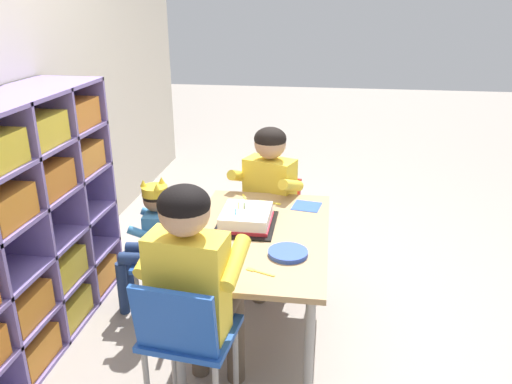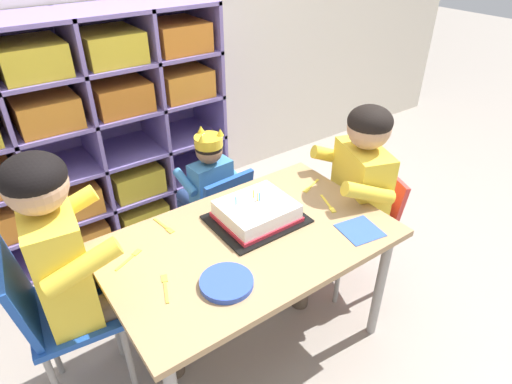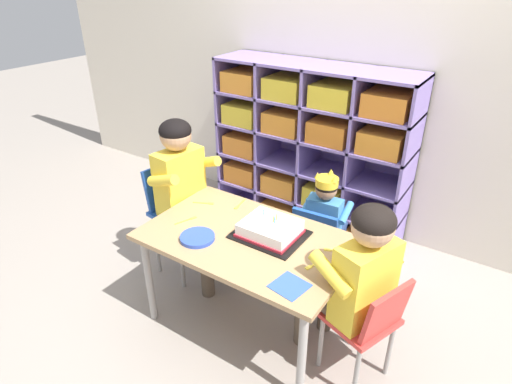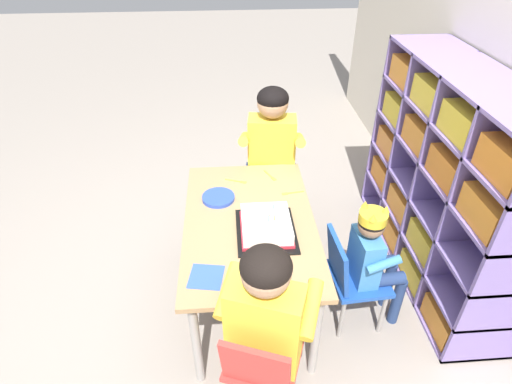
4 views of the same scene
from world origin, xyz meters
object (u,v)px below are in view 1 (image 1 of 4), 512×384
Objects in this scene: classroom_chair_guest_side at (273,218)px; fork_near_child_seat at (197,251)px; adult_helper_seated at (194,277)px; paper_plate_stack at (288,253)px; fork_at_table_front_edge at (271,203)px; fork_near_cake_tray at (209,273)px; birthday_cake_on_tray at (246,219)px; guest_at_table_side at (265,192)px; fork_by_napkin at (258,272)px; classroom_chair_blue at (170,255)px; fork_beside_plate_stack at (245,199)px; classroom_chair_adult_side at (186,338)px; child_with_crown at (150,232)px; activity_table at (259,245)px.

classroom_chair_guest_side is 0.98m from fork_near_child_seat.
adult_helper_seated reaches higher than paper_plate_stack.
fork_at_table_front_edge is 1.11× the size of fork_near_cake_tray.
birthday_cake_on_tray is (-0.60, 0.07, 0.26)m from classroom_chair_guest_side.
paper_plate_stack is 1.51× the size of fork_near_cake_tray.
classroom_chair_guest_side is 5.26× the size of fork_near_cake_tray.
paper_plate_stack is 1.36× the size of fork_at_table_front_edge.
fork_by_napkin is at bearing -64.20° from guest_at_table_side.
paper_plate_stack is at bearing 56.81° from classroom_chair_blue.
paper_plate_stack is 0.71m from fork_beside_plate_stack.
fork_near_cake_tray is (0.27, -0.04, 0.13)m from classroom_chair_adult_side.
fork_near_cake_tray is at bearing -77.35° from classroom_chair_guest_side.
birthday_cake_on_tray is 1.99× the size of paper_plate_stack.
adult_helper_seated reaches higher than child_with_crown.
classroom_chair_guest_side is 1.14m from fork_near_cake_tray.
fork_at_table_front_edge is (0.31, -0.09, -0.03)m from birthday_cake_on_tray.
fork_near_cake_tray is at bearing 109.78° from fork_near_child_seat.
classroom_chair_guest_side reaches higher than paper_plate_stack.
adult_helper_seated is 8.94× the size of fork_near_cake_tray.
classroom_chair_guest_side is (0.51, -0.52, 0.04)m from classroom_chair_blue.
child_with_crown is 2.18× the size of birthday_cake_on_tray.
fork_beside_plate_stack is at bearing 6.77° from fork_at_table_front_edge.
paper_plate_stack is 0.21m from fork_by_napkin.
fork_at_table_front_edge is (0.40, -0.02, 0.07)m from activity_table.
fork_near_cake_tray is at bearing 124.00° from paper_plate_stack.
adult_helper_seated reaches higher than fork_at_table_front_edge.
birthday_cake_on_tray is 2.79× the size of fork_near_child_seat.
fork_near_cake_tray is at bearing 27.82° from classroom_chair_blue.
classroom_chair_adult_side is 5.75× the size of fork_by_napkin.
adult_helper_seated reaches higher than guest_at_table_side.
fork_by_napkin is 0.21m from fork_near_cake_tray.
classroom_chair_blue is 0.83m from paper_plate_stack.
adult_helper_seated is 8.48× the size of fork_beside_plate_stack.
paper_plate_stack is at bearing 175.26° from fork_near_child_seat.
fork_beside_plate_stack is 0.68m from fork_near_child_seat.
fork_beside_plate_stack is (1.13, -0.05, 0.13)m from classroom_chair_adult_side.
child_with_crown is at bearing 81.89° from birthday_cake_on_tray.
classroom_chair_adult_side is 1.12m from fork_at_table_front_edge.
classroom_chair_adult_side is (-0.69, 0.19, -0.07)m from activity_table.
paper_plate_stack is at bearing -141.94° from activity_table.
adult_helper_seated is 8.30× the size of fork_by_napkin.
classroom_chair_adult_side is at bearing 99.13° from fork_at_table_front_edge.
fork_near_child_seat is at bearing 86.78° from fork_at_table_front_edge.
classroom_chair_guest_side is 0.66m from birthday_cake_on_tray.
fork_by_napkin is at bearing -66.72° from classroom_chair_guest_side.
adult_helper_seated reaches higher than fork_near_child_seat.
guest_at_table_side is 5.39× the size of paper_plate_stack.
guest_at_table_side is 2.71× the size of birthday_cake_on_tray.
classroom_chair_guest_side is 0.36m from fork_at_table_front_edge.
fork_near_cake_tray reaches higher than activity_table.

